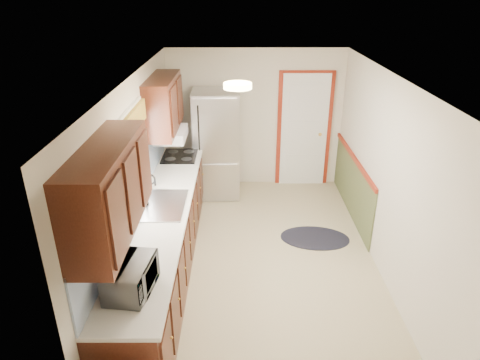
{
  "coord_description": "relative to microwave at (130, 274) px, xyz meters",
  "views": [
    {
      "loc": [
        -0.29,
        -4.69,
        3.32
      ],
      "look_at": [
        -0.27,
        0.06,
        1.15
      ],
      "focal_mm": 32.0,
      "sensor_mm": 36.0,
      "label": 1
    }
  ],
  "objects": [
    {
      "name": "room_shell",
      "position": [
        1.2,
        1.76,
        0.09
      ],
      "size": [
        3.2,
        5.2,
        2.52
      ],
      "color": "tan",
      "rests_on": "ground"
    },
    {
      "name": "kitchen_run",
      "position": [
        -0.04,
        1.47,
        -0.3
      ],
      "size": [
        0.63,
        4.0,
        2.2
      ],
      "color": "#3C180D",
      "rests_on": "ground"
    },
    {
      "name": "back_wall_trim",
      "position": [
        2.19,
        3.97,
        -0.22
      ],
      "size": [
        1.12,
        2.3,
        2.08
      ],
      "color": "maroon",
      "rests_on": "ground"
    },
    {
      "name": "ceiling_fixture",
      "position": [
        0.9,
        1.56,
        1.25
      ],
      "size": [
        0.3,
        0.3,
        0.06
      ],
      "primitive_type": "cylinder",
      "color": "#FFD88C",
      "rests_on": "room_shell"
    },
    {
      "name": "microwave",
      "position": [
        0.0,
        0.0,
        0.0
      ],
      "size": [
        0.34,
        0.54,
        0.34
      ],
      "primitive_type": "imported",
      "rotation": [
        0.0,
        0.0,
        1.45
      ],
      "color": "white",
      "rests_on": "kitchen_run"
    },
    {
      "name": "refrigerator",
      "position": [
        0.54,
        3.81,
        -0.21
      ],
      "size": [
        0.77,
        0.77,
        1.8
      ],
      "rotation": [
        0.0,
        0.0,
        0.04
      ],
      "color": "#B7B7BC",
      "rests_on": "ground"
    },
    {
      "name": "rug",
      "position": [
        2.01,
        2.31,
        -1.11
      ],
      "size": [
        1.05,
        0.74,
        0.01
      ],
      "primitive_type": "ellipsoid",
      "rotation": [
        0.0,
        0.0,
        -0.11
      ],
      "color": "black",
      "rests_on": "ground"
    },
    {
      "name": "cooktop",
      "position": [
        0.01,
        3.14,
        -0.16
      ],
      "size": [
        0.51,
        0.61,
        0.02
      ],
      "primitive_type": "cube",
      "color": "black",
      "rests_on": "kitchen_run"
    }
  ]
}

